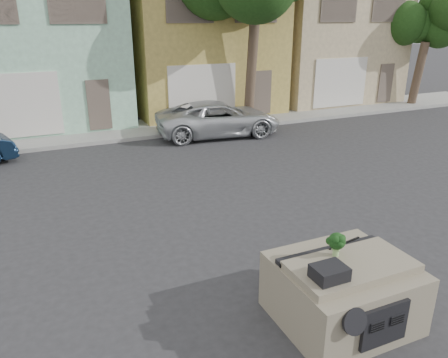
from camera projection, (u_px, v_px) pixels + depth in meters
ground_plane at (253, 238)px, 9.66m from camera, size 120.00×120.00×0.00m
sidewalk at (139, 129)px, 18.60m from camera, size 40.00×3.00×0.15m
townhouse_mint at (33, 36)px, 19.38m from camera, size 7.20×8.20×7.55m
townhouse_tan at (192, 33)px, 22.26m from camera, size 7.20×8.20×7.55m
townhouse_beige at (314, 31)px, 25.13m from camera, size 7.20×8.20×7.55m
silver_pickup at (219, 135)px, 17.97m from camera, size 5.27×2.88×1.40m
tree_near at (252, 25)px, 18.46m from camera, size 4.40×4.00×8.50m
tree_far at (422, 49)px, 22.73m from camera, size 3.20×3.00×6.00m
car_dashboard at (342, 289)px, 6.90m from camera, size 2.00×1.80×1.12m
instrument_hump at (329, 273)px, 6.14m from camera, size 0.48×0.38×0.20m
wiper_arm at (345, 243)px, 7.13m from camera, size 0.69×0.15×0.02m
broccoli at (337, 244)px, 6.71m from camera, size 0.45×0.45×0.39m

